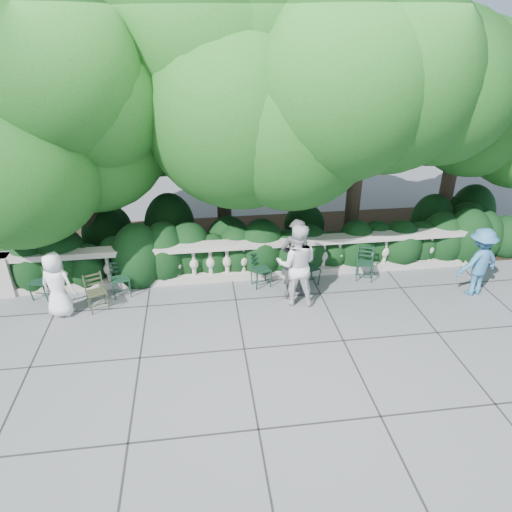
{
  "coord_description": "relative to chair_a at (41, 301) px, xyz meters",
  "views": [
    {
      "loc": [
        -1.22,
        -8.07,
        5.67
      ],
      "look_at": [
        0.0,
        1.0,
        1.0
      ],
      "focal_mm": 32.0,
      "sensor_mm": 36.0,
      "label": 1
    }
  ],
  "objects": [
    {
      "name": "shrub_hedge",
      "position": [
        4.93,
        1.66,
        0.0
      ],
      "size": [
        15.0,
        2.6,
        1.7
      ],
      "primitive_type": null,
      "color": "black",
      "rests_on": "ground"
    },
    {
      "name": "person_woman_grey",
      "position": [
        5.8,
        -0.51,
        0.96
      ],
      "size": [
        0.75,
        0.54,
        1.91
      ],
      "primitive_type": "imported",
      "rotation": [
        0.0,
        0.0,
        3.27
      ],
      "color": "#3C3B3F",
      "rests_on": "ground"
    },
    {
      "name": "chair_c",
      "position": [
        5.14,
        -0.12,
        0.0
      ],
      "size": [
        0.55,
        0.58,
        0.84
      ],
      "primitive_type": null,
      "rotation": [
        0.0,
        0.0,
        0.27
      ],
      "color": "black",
      "rests_on": "ground"
    },
    {
      "name": "chair_b",
      "position": [
        1.86,
        -0.14,
        0.0
      ],
      "size": [
        0.54,
        0.57,
        0.84
      ],
      "primitive_type": null,
      "rotation": [
        0.0,
        0.0,
        0.23
      ],
      "color": "black",
      "rests_on": "ground"
    },
    {
      "name": "chair_weathered",
      "position": [
        1.44,
        -0.66,
        0.0
      ],
      "size": [
        0.59,
        0.61,
        0.84
      ],
      "primitive_type": null,
      "rotation": [
        0.0,
        0.0,
        0.4
      ],
      "color": "black",
      "rests_on": "ground"
    },
    {
      "name": "person_casual_man",
      "position": [
        5.78,
        -0.77,
        0.95
      ],
      "size": [
        1.05,
        0.89,
        1.9
      ],
      "primitive_type": "imported",
      "rotation": [
        0.0,
        0.0,
        2.93
      ],
      "color": "silver",
      "rests_on": "ground"
    },
    {
      "name": "chair_f",
      "position": [
        7.63,
        -0.15,
        0.0
      ],
      "size": [
        0.56,
        0.59,
        0.84
      ],
      "primitive_type": null,
      "rotation": [
        0.0,
        0.0,
        -0.3
      ],
      "color": "black",
      "rests_on": "ground"
    },
    {
      "name": "tree_canopy",
      "position": [
        5.62,
        1.85,
        3.96
      ],
      "size": [
        15.04,
        6.52,
        6.78
      ],
      "color": "#3F3023",
      "rests_on": "ground"
    },
    {
      "name": "person_older_blue",
      "position": [
        9.98,
        -0.98,
        0.82
      ],
      "size": [
        1.17,
        0.83,
        1.64
      ],
      "primitive_type": "imported",
      "rotation": [
        0.0,
        0.0,
        3.36
      ],
      "color": "teal",
      "rests_on": "ground"
    },
    {
      "name": "person_businessman",
      "position": [
        0.64,
        -0.6,
        0.74
      ],
      "size": [
        0.83,
        0.66,
        1.48
      ],
      "primitive_type": "imported",
      "rotation": [
        0.0,
        0.0,
        2.85
      ],
      "color": "white",
      "rests_on": "ground"
    },
    {
      "name": "ground",
      "position": [
        4.93,
        -1.34,
        0.0
      ],
      "size": [
        90.0,
        90.0,
        0.0
      ],
      "primitive_type": "plane",
      "color": "#54565C",
      "rests_on": "ground"
    },
    {
      "name": "chair_a",
      "position": [
        0.0,
        0.0,
        0.0
      ],
      "size": [
        0.55,
        0.58,
        0.84
      ],
      "primitive_type": null,
      "rotation": [
        0.0,
        0.0,
        -0.27
      ],
      "color": "black",
      "rests_on": "ground"
    },
    {
      "name": "chair_d",
      "position": [
        6.31,
        -0.21,
        0.0
      ],
      "size": [
        0.57,
        0.6,
        0.84
      ],
      "primitive_type": null,
      "rotation": [
        0.0,
        0.0,
        0.33
      ],
      "color": "black",
      "rests_on": "ground"
    },
    {
      "name": "balustrade",
      "position": [
        4.93,
        0.46,
        0.49
      ],
      "size": [
        12.0,
        0.44,
        1.0
      ],
      "color": "#9E998E",
      "rests_on": "ground"
    }
  ]
}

